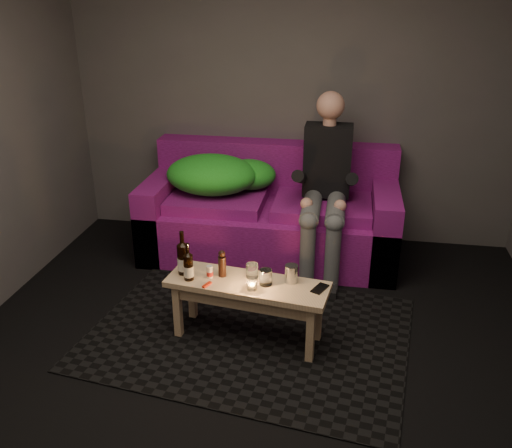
# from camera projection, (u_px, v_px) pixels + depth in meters

# --- Properties ---
(floor) EXTENTS (4.50, 4.50, 0.00)m
(floor) POSITION_uv_depth(u_px,v_px,m) (248.00, 384.00, 3.27)
(floor) COLOR black
(floor) RESTS_ON ground
(room) EXTENTS (4.50, 4.50, 4.50)m
(room) POSITION_uv_depth(u_px,v_px,m) (262.00, 95.00, 3.03)
(room) COLOR silver
(room) RESTS_ON ground
(rug) EXTENTS (2.32, 1.83, 0.01)m
(rug) POSITION_uv_depth(u_px,v_px,m) (249.00, 333.00, 3.74)
(rug) COLOR black
(rug) RESTS_ON floor
(sofa) EXTENTS (2.17, 0.97, 0.93)m
(sofa) POSITION_uv_depth(u_px,v_px,m) (271.00, 216.00, 4.80)
(sofa) COLOR #620D50
(sofa) RESTS_ON floor
(green_blanket) EXTENTS (0.95, 0.65, 0.32)m
(green_blanket) POSITION_uv_depth(u_px,v_px,m) (218.00, 175.00, 4.72)
(green_blanket) COLOR #28981B
(green_blanket) RESTS_ON sofa
(person) EXTENTS (0.39, 0.90, 1.45)m
(person) POSITION_uv_depth(u_px,v_px,m) (326.00, 182.00, 4.40)
(person) COLOR black
(person) RESTS_ON sofa
(coffee_table) EXTENTS (1.10, 0.48, 0.44)m
(coffee_table) POSITION_uv_depth(u_px,v_px,m) (247.00, 292.00, 3.56)
(coffee_table) COLOR tan
(coffee_table) RESTS_ON rug
(beer_bottle_a) EXTENTS (0.08, 0.08, 0.31)m
(beer_bottle_a) POSITION_uv_depth(u_px,v_px,m) (183.00, 258.00, 3.59)
(beer_bottle_a) COLOR black
(beer_bottle_a) RESTS_ON coffee_table
(beer_bottle_b) EXTENTS (0.07, 0.07, 0.26)m
(beer_bottle_b) POSITION_uv_depth(u_px,v_px,m) (188.00, 266.00, 3.52)
(beer_bottle_b) COLOR black
(beer_bottle_b) RESTS_ON coffee_table
(salt_shaker) EXTENTS (0.05, 0.05, 0.09)m
(salt_shaker) POSITION_uv_depth(u_px,v_px,m) (210.00, 272.00, 3.56)
(salt_shaker) COLOR silver
(salt_shaker) RESTS_ON coffee_table
(pepper_mill) EXTENTS (0.06, 0.06, 0.14)m
(pepper_mill) POSITION_uv_depth(u_px,v_px,m) (222.00, 266.00, 3.58)
(pepper_mill) COLOR black
(pepper_mill) RESTS_ON coffee_table
(tumbler_back) EXTENTS (0.08, 0.08, 0.10)m
(tumbler_back) POSITION_uv_depth(u_px,v_px,m) (252.00, 271.00, 3.57)
(tumbler_back) COLOR white
(tumbler_back) RESTS_ON coffee_table
(tealight) EXTENTS (0.06, 0.06, 0.05)m
(tealight) POSITION_uv_depth(u_px,v_px,m) (252.00, 286.00, 3.43)
(tealight) COLOR white
(tealight) RESTS_ON coffee_table
(tumbler_front) EXTENTS (0.09, 0.09, 0.10)m
(tumbler_front) POSITION_uv_depth(u_px,v_px,m) (266.00, 277.00, 3.48)
(tumbler_front) COLOR white
(tumbler_front) RESTS_ON coffee_table
(steel_cup) EXTENTS (0.11, 0.11, 0.12)m
(steel_cup) POSITION_uv_depth(u_px,v_px,m) (291.00, 274.00, 3.51)
(steel_cup) COLOR #ABAEB2
(steel_cup) RESTS_ON coffee_table
(smartphone) EXTENTS (0.12, 0.15, 0.01)m
(smartphone) POSITION_uv_depth(u_px,v_px,m) (320.00, 288.00, 3.44)
(smartphone) COLOR black
(smartphone) RESTS_ON coffee_table
(red_lighter) EXTENTS (0.05, 0.08, 0.01)m
(red_lighter) POSITION_uv_depth(u_px,v_px,m) (207.00, 285.00, 3.48)
(red_lighter) COLOR red
(red_lighter) RESTS_ON coffee_table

